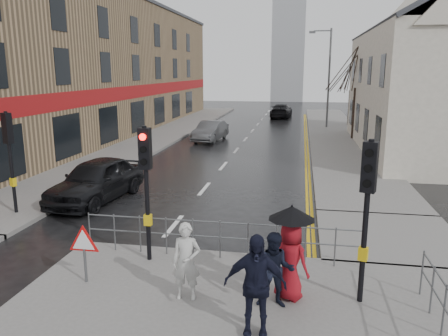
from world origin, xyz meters
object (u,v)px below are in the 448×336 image
at_px(pedestrian_b, 276,270).
at_px(car_mid, 210,131).
at_px(pedestrian_d, 255,285).
at_px(pedestrian_a, 186,261).
at_px(car_parked, 97,180).
at_px(pedestrian_with_umbrella, 291,248).

xyz_separation_m(pedestrian_b, car_mid, (-5.81, 21.47, -0.24)).
bearing_deg(pedestrian_d, pedestrian_a, 142.50).
xyz_separation_m(pedestrian_d, car_parked, (-6.78, 7.71, -0.29)).
distance_m(pedestrian_with_umbrella, pedestrian_d, 1.52).
relative_size(pedestrian_a, car_parked, 0.35).
distance_m(pedestrian_a, car_mid, 21.84).
bearing_deg(pedestrian_d, pedestrian_with_umbrella, 63.29).
bearing_deg(car_parked, pedestrian_b, -36.19).
bearing_deg(pedestrian_with_umbrella, pedestrian_d, -112.65).
distance_m(pedestrian_d, car_parked, 10.27).
bearing_deg(pedestrian_with_umbrella, pedestrian_a, -169.67).
height_order(pedestrian_b, car_mid, pedestrian_b).
bearing_deg(car_parked, pedestrian_a, -44.71).
height_order(pedestrian_b, pedestrian_with_umbrella, pedestrian_with_umbrella).
bearing_deg(pedestrian_a, car_mid, 96.65).
relative_size(pedestrian_a, pedestrian_with_umbrella, 0.82).
bearing_deg(car_mid, pedestrian_with_umbrella, -66.36).
bearing_deg(car_mid, pedestrian_a, -71.97).
relative_size(car_parked, car_mid, 1.14).
relative_size(pedestrian_with_umbrella, pedestrian_d, 1.06).
height_order(pedestrian_d, car_mid, pedestrian_d).
bearing_deg(pedestrian_b, pedestrian_a, 177.70).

